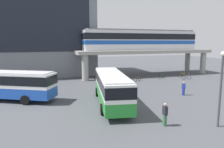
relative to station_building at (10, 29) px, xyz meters
The scene contains 13 objects.
ground_plane 21.61m from the station_building, 52.80° to the right, with size 120.00×120.00×0.00m, color #47494F.
station_building is the anchor object (origin of this frame).
elevated_platform 25.82m from the station_building, 18.29° to the right, with size 26.73×6.40×4.87m.
train 24.91m from the station_building, 18.73° to the right, with size 22.50×2.96×3.84m.
bus_main 28.11m from the station_building, 64.74° to the right, with size 4.63×11.32×3.22m.
bus_secondary 20.61m from the station_building, 86.58° to the right, with size 10.86×7.65×3.22m.
bicycle_orange 33.18m from the station_building, 23.67° to the right, with size 1.77×0.40×1.04m.
bicycle_green 29.49m from the station_building, 26.94° to the right, with size 1.69×0.71×1.04m.
bicycle_silver 33.42m from the station_building, 27.68° to the right, with size 1.79×0.22×1.04m.
bicycle_brown 25.65m from the station_building, 34.55° to the right, with size 1.67×0.75×1.04m.
pedestrian_walking_across 32.94m from the station_building, 48.73° to the right, with size 0.45×0.47×1.64m.
pedestrian_at_kerb 35.17m from the station_building, 66.56° to the right, with size 0.32×0.41×1.81m.
lamp_post 37.61m from the station_building, 62.18° to the right, with size 0.36×0.36×5.72m.
Camera 1 is at (-7.25, -19.05, 6.39)m, focal length 34.01 mm.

